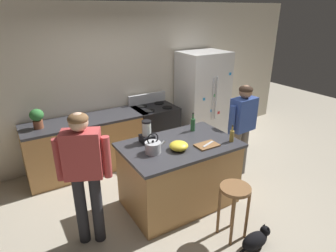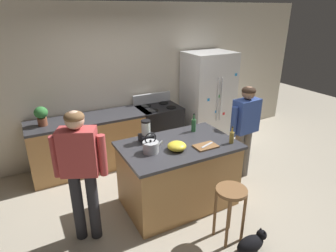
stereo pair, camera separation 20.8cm
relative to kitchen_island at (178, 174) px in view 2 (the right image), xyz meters
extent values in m
plane|color=#B2A893|center=(0.00, 0.00, -0.46)|extent=(14.00, 14.00, 0.00)
cube|color=beige|center=(0.00, 1.95, 0.89)|extent=(8.00, 0.10, 2.70)
cube|color=#B7844C|center=(0.00, 0.00, -0.02)|extent=(1.47, 0.92, 0.88)
cube|color=#333338|center=(0.00, 0.00, 0.44)|extent=(1.53, 0.98, 0.04)
cube|color=#B7844C|center=(-0.80, 1.55, -0.02)|extent=(2.00, 0.64, 0.88)
cube|color=#333338|center=(-0.80, 1.55, 0.44)|extent=(2.00, 0.64, 0.04)
cube|color=silver|center=(1.53, 1.50, 0.46)|extent=(0.90, 0.70, 1.84)
cylinder|color=#B7BABF|center=(1.49, 1.13, 0.55)|extent=(0.02, 0.02, 0.83)
cylinder|color=#B7BABF|center=(1.57, 1.13, 0.55)|extent=(0.02, 0.02, 0.83)
cube|color=#268CD8|center=(1.29, 1.15, 0.57)|extent=(0.05, 0.01, 0.05)
cube|color=red|center=(1.67, 1.15, 0.24)|extent=(0.05, 0.01, 0.05)
cube|color=#268CD8|center=(1.89, 1.15, 0.98)|extent=(0.05, 0.01, 0.05)
cube|color=#268CD8|center=(1.49, 1.15, 0.31)|extent=(0.05, 0.01, 0.05)
cube|color=#3FB259|center=(1.52, 1.15, 0.61)|extent=(0.05, 0.01, 0.05)
cube|color=black|center=(0.45, 1.52, 0.00)|extent=(0.76, 0.64, 0.92)
cube|color=black|center=(0.45, 1.20, -0.05)|extent=(0.60, 0.01, 0.24)
cube|color=#B7BABF|center=(0.45, 1.81, 0.55)|extent=(0.76, 0.06, 0.18)
cylinder|color=black|center=(0.27, 1.37, 0.46)|extent=(0.18, 0.18, 0.01)
cylinder|color=black|center=(0.63, 1.37, 0.46)|extent=(0.18, 0.18, 0.01)
cylinder|color=black|center=(0.27, 1.67, 0.46)|extent=(0.18, 0.18, 0.01)
cylinder|color=black|center=(0.63, 1.67, 0.46)|extent=(0.18, 0.18, 0.01)
cylinder|color=#26262B|center=(-1.37, -0.04, -0.02)|extent=(0.17, 0.17, 0.89)
cylinder|color=#26262B|center=(-1.21, -0.12, -0.02)|extent=(0.17, 0.17, 0.89)
cube|color=#B23F3F|center=(-1.29, -0.08, 0.69)|extent=(0.46, 0.37, 0.53)
cylinder|color=#B23F3F|center=(-1.52, 0.02, 0.64)|extent=(0.12, 0.12, 0.48)
cylinder|color=#B23F3F|center=(-1.06, -0.18, 0.64)|extent=(0.12, 0.12, 0.48)
sphere|color=#D8AD8C|center=(-1.29, -0.08, 1.06)|extent=(0.27, 0.27, 0.20)
ellipsoid|color=brown|center=(-1.29, -0.08, 1.09)|extent=(0.28, 0.28, 0.12)
cylinder|color=#66605B|center=(1.34, 0.12, -0.06)|extent=(0.14, 0.14, 0.81)
cylinder|color=#66605B|center=(1.16, 0.10, -0.06)|extent=(0.14, 0.14, 0.81)
cube|color=#334C99|center=(1.25, 0.11, 0.61)|extent=(0.41, 0.25, 0.52)
cylinder|color=#334C99|center=(1.50, 0.13, 0.56)|extent=(0.10, 0.10, 0.47)
cylinder|color=#334C99|center=(1.00, 0.09, 0.56)|extent=(0.10, 0.10, 0.47)
sphere|color=#8C664C|center=(1.25, 0.11, 0.97)|extent=(0.21, 0.21, 0.20)
ellipsoid|color=#332319|center=(1.25, 0.11, 1.00)|extent=(0.22, 0.22, 0.12)
cylinder|color=brown|center=(0.18, -0.89, 0.21)|extent=(0.36, 0.36, 0.04)
cylinder|color=brown|center=(0.07, -1.00, -0.14)|extent=(0.04, 0.04, 0.65)
cylinder|color=brown|center=(0.30, -1.00, -0.14)|extent=(0.04, 0.04, 0.65)
cylinder|color=brown|center=(0.07, -0.77, -0.14)|extent=(0.04, 0.04, 0.65)
cylinder|color=brown|center=(0.30, -0.77, -0.14)|extent=(0.04, 0.04, 0.65)
ellipsoid|color=black|center=(0.27, -1.19, -0.36)|extent=(0.36, 0.18, 0.20)
sphere|color=black|center=(0.43, -1.19, -0.29)|extent=(0.12, 0.12, 0.12)
cone|color=black|center=(0.44, -1.22, -0.23)|extent=(0.04, 0.04, 0.03)
cone|color=black|center=(0.44, -1.16, -0.23)|extent=(0.04, 0.04, 0.03)
cylinder|color=brown|center=(-1.51, 1.55, 0.52)|extent=(0.14, 0.14, 0.12)
ellipsoid|color=#337A38|center=(-1.51, 1.55, 0.67)|extent=(0.20, 0.20, 0.18)
cube|color=black|center=(-0.35, 0.27, 0.51)|extent=(0.17, 0.17, 0.10)
cylinder|color=silver|center=(-0.35, 0.27, 0.65)|extent=(0.12, 0.12, 0.18)
cylinder|color=black|center=(-0.35, 0.27, 0.75)|extent=(0.12, 0.12, 0.02)
cylinder|color=olive|center=(0.64, -0.30, 0.54)|extent=(0.06, 0.06, 0.15)
cylinder|color=olive|center=(0.64, -0.30, 0.65)|extent=(0.02, 0.02, 0.07)
cylinder|color=black|center=(0.64, -0.30, 0.69)|extent=(0.03, 0.03, 0.02)
cylinder|color=#2D6638|center=(0.41, 0.27, 0.55)|extent=(0.07, 0.07, 0.18)
cylinder|color=#2D6638|center=(0.41, 0.27, 0.68)|extent=(0.03, 0.03, 0.08)
cylinder|color=black|center=(0.41, 0.27, 0.73)|extent=(0.03, 0.03, 0.02)
ellipsoid|color=yellow|center=(-0.11, -0.14, 0.51)|extent=(0.24, 0.24, 0.11)
cylinder|color=#B7BABF|center=(-0.42, -0.04, 0.53)|extent=(0.20, 0.20, 0.14)
sphere|color=black|center=(-0.42, -0.04, 0.61)|extent=(0.03, 0.03, 0.03)
cylinder|color=#B7BABF|center=(-0.29, -0.04, 0.55)|extent=(0.09, 0.03, 0.08)
torus|color=black|center=(-0.42, -0.04, 0.65)|extent=(0.16, 0.02, 0.16)
cube|color=brown|center=(0.27, -0.24, 0.47)|extent=(0.30, 0.20, 0.02)
cube|color=#B7BABF|center=(0.29, -0.24, 0.48)|extent=(0.22, 0.10, 0.01)
camera|label=1|loc=(-1.91, -2.85, 2.12)|focal=30.66mm
camera|label=2|loc=(-1.73, -2.95, 2.12)|focal=30.66mm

